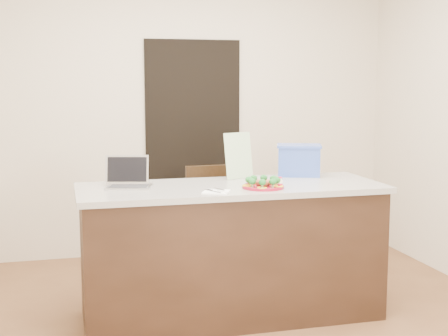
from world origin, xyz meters
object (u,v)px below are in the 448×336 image
object	(u,v)px
island	(231,251)
napkin	(216,192)
plate	(263,186)
blue_box	(299,160)
laptop	(128,178)
chair	(213,216)
yogurt_bottle	(280,184)

from	to	relation	value
island	napkin	bearing A→B (deg)	-124.50
napkin	plate	bearing A→B (deg)	12.37
blue_box	napkin	bearing A→B (deg)	-125.29
laptop	plate	bearing A→B (deg)	-2.86
napkin	laptop	distance (m)	0.63
plate	napkin	size ratio (longest dim) A/B	1.71
blue_box	chair	world-z (taller)	blue_box
island	plate	xyz separation A→B (m)	(0.17, -0.17, 0.47)
napkin	yogurt_bottle	size ratio (longest dim) A/B	2.12
laptop	yogurt_bottle	bearing A→B (deg)	-2.98
napkin	yogurt_bottle	xyz separation A→B (m)	(0.44, 0.04, 0.03)
napkin	chair	distance (m)	1.14
blue_box	plate	bearing A→B (deg)	-113.25
island	chair	size ratio (longest dim) A/B	2.20
island	laptop	bearing A→B (deg)	170.87
plate	chair	size ratio (longest dim) A/B	0.29
island	yogurt_bottle	world-z (taller)	yogurt_bottle
island	plate	world-z (taller)	plate
island	chair	bearing A→B (deg)	85.06
chair	island	bearing A→B (deg)	-97.59
island	napkin	size ratio (longest dim) A/B	12.83
island	napkin	world-z (taller)	napkin
napkin	laptop	bearing A→B (deg)	145.86
island	plate	distance (m)	0.53
island	yogurt_bottle	distance (m)	0.60
plate	blue_box	world-z (taller)	blue_box
yogurt_bottle	laptop	world-z (taller)	laptop
laptop	napkin	bearing A→B (deg)	-18.98
blue_box	chair	xyz separation A→B (m)	(-0.53, 0.51, -0.51)
yogurt_bottle	chair	xyz separation A→B (m)	(-0.20, 1.01, -0.42)
yogurt_bottle	laptop	bearing A→B (deg)	161.86
island	napkin	distance (m)	0.55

